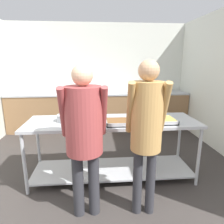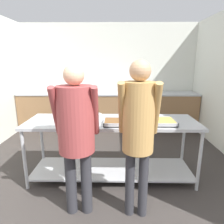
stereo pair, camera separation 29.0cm
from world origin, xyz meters
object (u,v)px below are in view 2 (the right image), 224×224
at_px(plate_stack, 93,117).
at_px(guest_serving_left, 76,127).
at_px(serving_tray_vegetables, 158,122).
at_px(water_bottle, 141,89).
at_px(sauce_pan, 67,116).
at_px(guest_serving_right, 138,124).
at_px(serving_tray_roast, 121,122).

bearing_deg(plate_stack, guest_serving_left, -95.94).
height_order(plate_stack, serving_tray_vegetables, plate_stack).
relative_size(plate_stack, water_bottle, 1.19).
relative_size(sauce_pan, water_bottle, 1.70).
distance_m(serving_tray_vegetables, guest_serving_right, 0.73).
height_order(sauce_pan, serving_tray_vegetables, sauce_pan).
bearing_deg(serving_tray_roast, serving_tray_vegetables, 3.63).
relative_size(serving_tray_roast, guest_serving_right, 0.27).
xyz_separation_m(sauce_pan, plate_stack, (0.37, 0.04, -0.02)).
height_order(sauce_pan, guest_serving_left, guest_serving_left).
xyz_separation_m(guest_serving_left, water_bottle, (1.05, 2.93, 0.02)).
xyz_separation_m(plate_stack, serving_tray_vegetables, (0.90, -0.21, -0.01)).
bearing_deg(water_bottle, serving_tray_roast, -103.38).
distance_m(plate_stack, serving_tray_roast, 0.47).
relative_size(serving_tray_vegetables, guest_serving_right, 0.27).
bearing_deg(guest_serving_right, plate_stack, 123.75).
distance_m(sauce_pan, guest_serving_left, 0.82).
relative_size(serving_tray_roast, serving_tray_vegetables, 1.00).
xyz_separation_m(sauce_pan, water_bottle, (1.33, 2.17, 0.11)).
bearing_deg(plate_stack, water_bottle, 65.57).
height_order(serving_tray_roast, guest_serving_left, guest_serving_left).
height_order(sauce_pan, serving_tray_roast, sauce_pan).
xyz_separation_m(serving_tray_roast, guest_serving_left, (-0.49, -0.57, 0.12)).
height_order(plate_stack, water_bottle, water_bottle).
distance_m(sauce_pan, water_bottle, 2.55).
height_order(sauce_pan, guest_serving_right, guest_serving_right).
bearing_deg(serving_tray_vegetables, plate_stack, 166.97).
distance_m(serving_tray_roast, guest_serving_right, 0.64).
bearing_deg(sauce_pan, plate_stack, 6.76).
xyz_separation_m(plate_stack, serving_tray_roast, (0.40, -0.24, -0.01)).
xyz_separation_m(serving_tray_vegetables, guest_serving_right, (-0.34, -0.63, 0.16)).
height_order(serving_tray_roast, serving_tray_vegetables, same).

